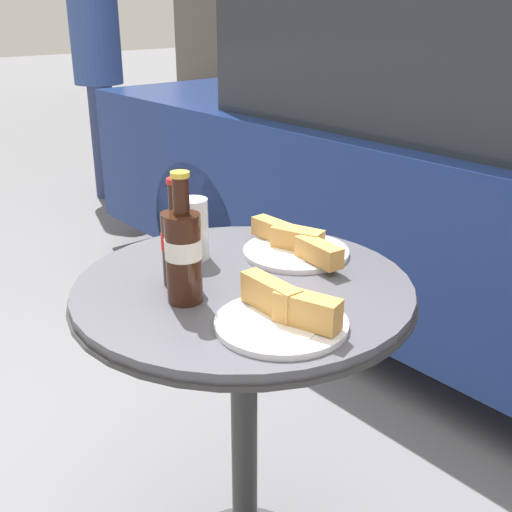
# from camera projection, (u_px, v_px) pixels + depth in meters

# --- Properties ---
(bistro_table) EXTENTS (0.72, 0.72, 0.77)m
(bistro_table) POSITION_uv_depth(u_px,v_px,m) (244.00, 344.00, 1.38)
(bistro_table) COLOR #333333
(bistro_table) RESTS_ON ground_plane
(cola_bottle_left) EXTENTS (0.07, 0.07, 0.22)m
(cola_bottle_left) POSITION_uv_depth(u_px,v_px,m) (178.00, 243.00, 1.29)
(cola_bottle_left) COLOR #33190F
(cola_bottle_left) RESTS_ON bistro_table
(cola_bottle_right) EXTENTS (0.07, 0.07, 0.26)m
(cola_bottle_right) POSITION_uv_depth(u_px,v_px,m) (183.00, 252.00, 1.21)
(cola_bottle_right) COLOR #33190F
(cola_bottle_right) RESTS_ON bistro_table
(drinking_glass) EXTENTS (0.07, 0.07, 0.14)m
(drinking_glass) POSITION_uv_depth(u_px,v_px,m) (192.00, 232.00, 1.43)
(drinking_glass) COLOR black
(drinking_glass) RESTS_ON bistro_table
(lunch_plate_near) EXTENTS (0.29, 0.24, 0.06)m
(lunch_plate_near) POSITION_uv_depth(u_px,v_px,m) (296.00, 246.00, 1.46)
(lunch_plate_near) COLOR white
(lunch_plate_near) RESTS_ON bistro_table
(lunch_plate_far) EXTENTS (0.24, 0.24, 0.07)m
(lunch_plate_far) POSITION_uv_depth(u_px,v_px,m) (284.00, 314.00, 1.15)
(lunch_plate_far) COLOR white
(lunch_plate_far) RESTS_ON bistro_table
(pedestrian) EXTENTS (0.33, 0.33, 1.61)m
(pedestrian) POSITION_uv_depth(u_px,v_px,m) (97.00, 63.00, 4.33)
(pedestrian) COLOR navy
(pedestrian) RESTS_ON ground_plane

